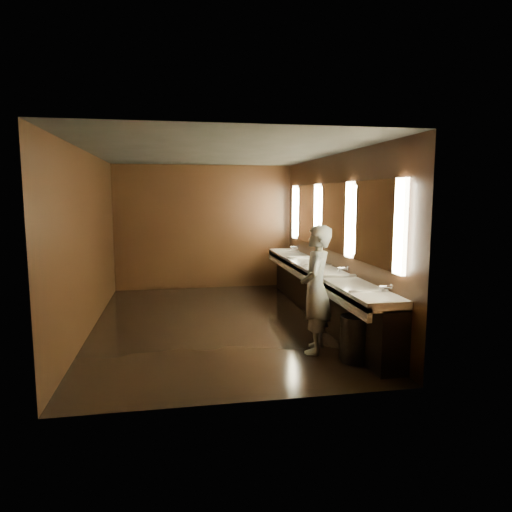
{
  "coord_description": "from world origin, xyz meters",
  "views": [
    {
      "loc": [
        -0.68,
        -7.41,
        2.12
      ],
      "look_at": [
        0.66,
        0.0,
        1.12
      ],
      "focal_mm": 32.0,
      "sensor_mm": 36.0,
      "label": 1
    }
  ],
  "objects": [
    {
      "name": "sink_counter",
      "position": [
        1.79,
        0.0,
        0.5
      ],
      "size": [
        0.55,
        5.4,
        1.01
      ],
      "color": "black",
      "rests_on": "floor"
    },
    {
      "name": "ceiling",
      "position": [
        0.0,
        0.0,
        2.8
      ],
      "size": [
        4.0,
        6.0,
        0.02
      ],
      "primitive_type": "cube",
      "color": "#2D2D2B",
      "rests_on": "wall_back"
    },
    {
      "name": "wall_right",
      "position": [
        2.0,
        0.0,
        1.4
      ],
      "size": [
        0.02,
        6.0,
        2.8
      ],
      "primitive_type": "cube",
      "color": "black",
      "rests_on": "floor"
    },
    {
      "name": "trash_bin",
      "position": [
        1.58,
        -2.07,
        0.3
      ],
      "size": [
        0.4,
        0.4,
        0.59
      ],
      "primitive_type": "cylinder",
      "rotation": [
        0.0,
        0.0,
        0.06
      ],
      "color": "black",
      "rests_on": "floor"
    },
    {
      "name": "wall_back",
      "position": [
        0.0,
        3.0,
        1.4
      ],
      "size": [
        4.0,
        0.02,
        2.8
      ],
      "primitive_type": "cube",
      "color": "black",
      "rests_on": "floor"
    },
    {
      "name": "floor",
      "position": [
        0.0,
        0.0,
        0.0
      ],
      "size": [
        6.0,
        6.0,
        0.0
      ],
      "primitive_type": "plane",
      "color": "black",
      "rests_on": "ground"
    },
    {
      "name": "wall_front",
      "position": [
        0.0,
        -3.0,
        1.4
      ],
      "size": [
        4.0,
        0.02,
        2.8
      ],
      "primitive_type": "cube",
      "color": "black",
      "rests_on": "floor"
    },
    {
      "name": "mirror_band",
      "position": [
        1.98,
        -0.0,
        1.75
      ],
      "size": [
        0.06,
        5.03,
        1.15
      ],
      "color": "#FFF2BD",
      "rests_on": "wall_right"
    },
    {
      "name": "wall_left",
      "position": [
        -2.0,
        0.0,
        1.4
      ],
      "size": [
        0.02,
        6.0,
        2.8
      ],
      "primitive_type": "cube",
      "color": "black",
      "rests_on": "floor"
    },
    {
      "name": "person",
      "position": [
        1.19,
        -1.62,
        0.86
      ],
      "size": [
        0.63,
        0.74,
        1.73
      ],
      "primitive_type": "imported",
      "rotation": [
        0.0,
        0.0,
        -1.98
      ],
      "color": "#8BA5CF",
      "rests_on": "floor"
    }
  ]
}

